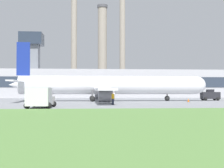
{
  "coord_description": "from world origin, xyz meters",
  "views": [
    {
      "loc": [
        -2.0,
        -50.47,
        1.96
      ],
      "look_at": [
        2.72,
        5.72,
        3.1
      ],
      "focal_mm": 50.0,
      "sensor_mm": 36.0,
      "label": 1
    }
  ],
  "objects_px": {
    "ground_crew_person": "(113,98)",
    "airplane": "(107,85)",
    "baggage_truck": "(40,98)",
    "pushback_tug": "(210,95)"
  },
  "relations": [
    {
      "from": "ground_crew_person",
      "to": "baggage_truck",
      "type": "bearing_deg",
      "value": -140.1
    },
    {
      "from": "baggage_truck",
      "to": "ground_crew_person",
      "type": "bearing_deg",
      "value": 39.9
    },
    {
      "from": "baggage_truck",
      "to": "ground_crew_person",
      "type": "height_order",
      "value": "baggage_truck"
    },
    {
      "from": "pushback_tug",
      "to": "baggage_truck",
      "type": "bearing_deg",
      "value": -140.99
    },
    {
      "from": "pushback_tug",
      "to": "airplane",
      "type": "bearing_deg",
      "value": -174.05
    },
    {
      "from": "airplane",
      "to": "baggage_truck",
      "type": "distance_m",
      "value": 23.15
    },
    {
      "from": "ground_crew_person",
      "to": "airplane",
      "type": "bearing_deg",
      "value": 89.25
    },
    {
      "from": "airplane",
      "to": "ground_crew_person",
      "type": "xyz_separation_m",
      "value": [
        -0.18,
        -14.08,
        -1.97
      ]
    },
    {
      "from": "airplane",
      "to": "pushback_tug",
      "type": "distance_m",
      "value": 20.25
    },
    {
      "from": "pushback_tug",
      "to": "ground_crew_person",
      "type": "height_order",
      "value": "pushback_tug"
    }
  ]
}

